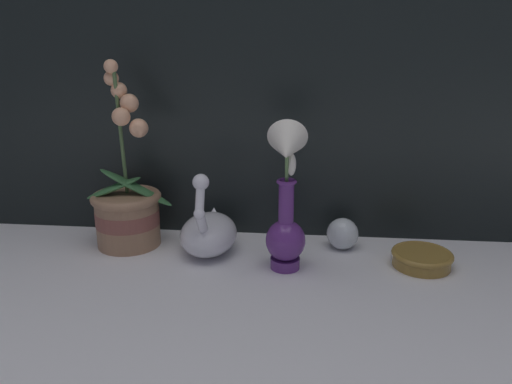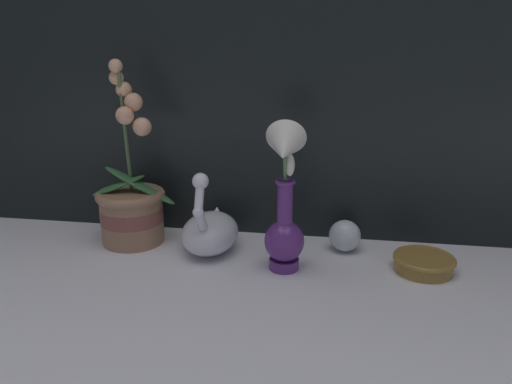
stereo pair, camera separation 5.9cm
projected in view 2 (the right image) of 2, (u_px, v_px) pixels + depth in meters
The scene contains 6 objects.
ground_plane at pixel (256, 293), 0.93m from camera, with size 2.80×2.80×0.00m, color white.
orchid_potted_plant at pixel (132, 205), 1.14m from camera, with size 0.20×0.16×0.41m.
swan_figurine at pixel (210, 230), 1.10m from camera, with size 0.12×0.20×0.20m.
blue_vase at pixel (284, 207), 0.98m from camera, with size 0.08×0.12×0.31m.
glass_sphere at pixel (345, 236), 1.11m from camera, with size 0.07×0.07×0.07m.
amber_dish at pixel (424, 262), 1.02m from camera, with size 0.13×0.13×0.03m.
Camera 2 is at (0.13, -0.82, 0.46)m, focal length 35.00 mm.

